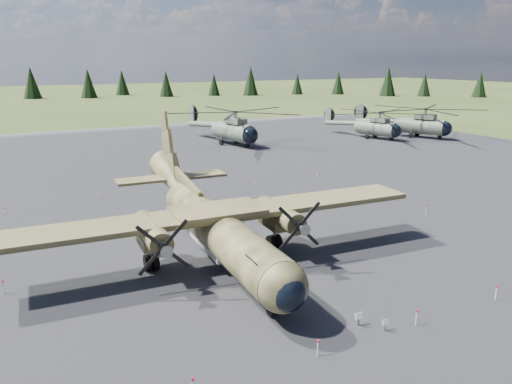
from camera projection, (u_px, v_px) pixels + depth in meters
name	position (u px, v px, depth m)	size (l,w,h in m)	color
ground	(258.00, 246.00, 36.03)	(500.00, 500.00, 0.00)	#53602B
apron	(206.00, 210.00, 44.61)	(120.00, 120.00, 0.04)	#58575C
transport_plane	(213.00, 219.00, 33.49)	(28.33, 25.72, 9.34)	#383A1F
helicopter_near	(233.00, 121.00, 77.23)	(24.75, 26.51, 5.35)	slate
helicopter_mid	(377.00, 120.00, 83.49)	(21.99, 22.67, 4.51)	slate
helicopter_far	(422.00, 117.00, 84.60)	(26.31, 26.31, 5.04)	slate
info_placard_left	(385.00, 323.00, 24.72)	(0.40, 0.17, 0.62)	gray
info_placard_right	(359.00, 317.00, 25.19)	(0.46, 0.20, 0.71)	gray
barrier_fence	(253.00, 241.00, 35.63)	(33.12, 29.62, 0.85)	white
treeline	(189.00, 180.00, 35.79)	(330.77, 331.09, 10.92)	black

